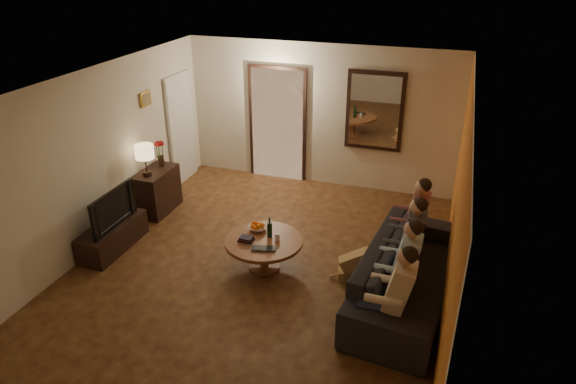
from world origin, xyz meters
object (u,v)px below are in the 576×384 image
(sofa, at_px, (409,273))
(laptop, at_px, (263,251))
(person_a, at_px, (392,300))
(dog, at_px, (357,261))
(coffee_table, at_px, (264,254))
(dresser, at_px, (157,191))
(tv_stand, at_px, (113,236))
(bowl, at_px, (257,228))
(person_c, at_px, (406,245))
(person_d, at_px, (411,224))
(person_b, at_px, (400,270))
(tv, at_px, (108,208))
(wine_bottle, at_px, (270,227))
(table_lamp, at_px, (145,160))

(sofa, distance_m, laptop, 1.89)
(person_a, xyz_separation_m, dog, (-0.60, 1.11, -0.32))
(coffee_table, bearing_deg, dresser, 155.86)
(tv_stand, xyz_separation_m, bowl, (2.14, 0.45, 0.28))
(person_c, xyz_separation_m, coffee_table, (-1.88, -0.22, -0.38))
(person_d, relative_size, coffee_table, 1.12)
(person_b, bearing_deg, bowl, 163.86)
(person_c, height_order, laptop, person_c)
(tv_stand, distance_m, tv, 0.48)
(dog, height_order, laptop, dog)
(person_c, bearing_deg, wine_bottle, -176.15)
(wine_bottle, xyz_separation_m, laptop, (0.05, -0.38, -0.14))
(tv_stand, relative_size, coffee_table, 1.10)
(bowl, bearing_deg, person_b, -16.14)
(tv_stand, height_order, sofa, sofa)
(person_c, relative_size, dog, 2.14)
(wine_bottle, bearing_deg, tv, -172.05)
(bowl, xyz_separation_m, wine_bottle, (0.23, -0.12, 0.12))
(dog, relative_size, laptop, 1.70)
(tv_stand, distance_m, person_d, 4.35)
(dresser, relative_size, person_b, 0.69)
(tv_stand, relative_size, person_d, 0.99)
(coffee_table, bearing_deg, laptop, -70.35)
(coffee_table, bearing_deg, bowl, 129.29)
(dresser, bearing_deg, person_a, -25.64)
(dresser, xyz_separation_m, person_d, (4.20, -0.22, 0.23))
(person_d, xyz_separation_m, bowl, (-2.06, -0.60, -0.12))
(person_b, xyz_separation_m, person_d, (0.00, 1.20, 0.00))
(person_a, height_order, bowl, person_a)
(table_lamp, xyz_separation_m, bowl, (2.14, -0.60, -0.53))
(person_d, xyz_separation_m, coffee_table, (-1.88, -0.82, -0.38))
(dresser, height_order, tv_stand, dresser)
(sofa, bearing_deg, person_c, 24.83)
(table_lamp, xyz_separation_m, person_d, (4.20, 0.00, -0.41))
(table_lamp, bearing_deg, person_a, -23.15)
(tv, xyz_separation_m, dog, (3.60, 0.36, -0.40))
(person_b, bearing_deg, sofa, 71.57)
(dresser, bearing_deg, bowl, -20.95)
(tv_stand, xyz_separation_m, sofa, (4.30, 0.15, 0.18))
(person_b, distance_m, laptop, 1.79)
(tv, relative_size, person_b, 0.81)
(bowl, xyz_separation_m, laptop, (0.28, -0.50, -0.02))
(tv_stand, xyz_separation_m, person_b, (4.20, -0.15, 0.40))
(dresser, relative_size, coffee_table, 0.77)
(person_a, bearing_deg, tv_stand, 169.93)
(table_lamp, xyz_separation_m, wine_bottle, (2.37, -0.72, -0.40))
(person_c, bearing_deg, person_b, -90.00)
(coffee_table, bearing_deg, dog, 5.94)
(bowl, height_order, wine_bottle, wine_bottle)
(dresser, distance_m, table_lamp, 0.68)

